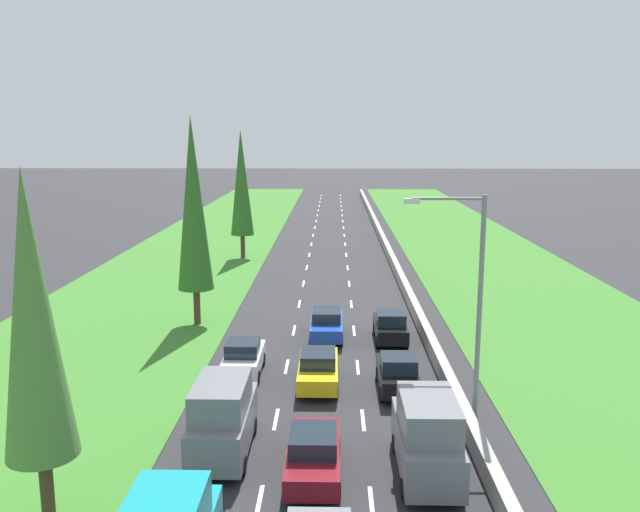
% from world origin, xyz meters
% --- Properties ---
extents(ground_plane, '(300.00, 300.00, 0.00)m').
position_xyz_m(ground_plane, '(0.00, 60.00, 0.00)').
color(ground_plane, '#28282B').
rests_on(ground_plane, ground).
extents(grass_verge_left, '(14.00, 140.00, 0.04)m').
position_xyz_m(grass_verge_left, '(-12.65, 60.00, 0.02)').
color(grass_verge_left, '#387528').
rests_on(grass_verge_left, ground).
extents(grass_verge_right, '(14.00, 140.00, 0.04)m').
position_xyz_m(grass_verge_right, '(14.35, 60.00, 0.02)').
color(grass_verge_right, '#387528').
rests_on(grass_verge_right, ground).
extents(median_barrier, '(0.44, 120.00, 0.85)m').
position_xyz_m(median_barrier, '(5.70, 60.00, 0.42)').
color(median_barrier, '#9E9B93').
rests_on(median_barrier, ground).
extents(lane_markings, '(3.64, 116.00, 0.01)m').
position_xyz_m(lane_markings, '(0.00, 60.00, 0.01)').
color(lane_markings, white).
rests_on(lane_markings, ground).
extents(grey_van_left_lane, '(1.96, 4.90, 2.82)m').
position_xyz_m(grey_van_left_lane, '(-3.37, 18.13, 1.40)').
color(grey_van_left_lane, slate).
rests_on(grey_van_left_lane, ground).
extents(maroon_sedan_centre_lane, '(1.82, 4.50, 1.64)m').
position_xyz_m(maroon_sedan_centre_lane, '(-0.11, 16.67, 0.81)').
color(maroon_sedan_centre_lane, maroon).
rests_on(maroon_sedan_centre_lane, ground).
extents(grey_van_right_lane, '(1.96, 4.90, 2.82)m').
position_xyz_m(grey_van_right_lane, '(3.68, 16.80, 1.40)').
color(grey_van_right_lane, slate).
rests_on(grey_van_right_lane, ground).
extents(yellow_sedan_centre_lane, '(1.82, 4.50, 1.64)m').
position_xyz_m(yellow_sedan_centre_lane, '(-0.13, 24.66, 0.81)').
color(yellow_sedan_centre_lane, yellow).
rests_on(yellow_sedan_centre_lane, ground).
extents(white_hatchback_left_lane, '(1.74, 3.90, 1.72)m').
position_xyz_m(white_hatchback_left_lane, '(-3.71, 25.92, 0.84)').
color(white_hatchback_left_lane, white).
rests_on(white_hatchback_left_lane, ground).
extents(blue_sedan_centre_lane, '(1.82, 4.50, 1.64)m').
position_xyz_m(blue_sedan_centre_lane, '(0.17, 31.72, 0.81)').
color(blue_sedan_centre_lane, '#1E47B7').
rests_on(blue_sedan_centre_lane, ground).
extents(black_hatchback_right_lane, '(1.74, 3.90, 1.72)m').
position_xyz_m(black_hatchback_right_lane, '(3.42, 24.02, 0.84)').
color(black_hatchback_right_lane, black).
rests_on(black_hatchback_right_lane, ground).
extents(black_hatchback_right_lane_fourth, '(1.74, 3.90, 1.72)m').
position_xyz_m(black_hatchback_right_lane_fourth, '(3.70, 31.10, 0.84)').
color(black_hatchback_right_lane_fourth, black).
rests_on(black_hatchback_right_lane_fourth, ground).
extents(poplar_tree_nearest, '(2.06, 2.06, 10.48)m').
position_xyz_m(poplar_tree_nearest, '(-7.81, 13.79, 6.29)').
color(poplar_tree_nearest, '#4C3823').
rests_on(poplar_tree_nearest, ground).
extents(poplar_tree_second, '(2.11, 2.11, 12.38)m').
position_xyz_m(poplar_tree_second, '(-7.65, 34.18, 7.24)').
color(poplar_tree_second, '#4C3823').
rests_on(poplar_tree_second, ground).
extents(poplar_tree_third, '(2.09, 2.09, 11.71)m').
position_xyz_m(poplar_tree_third, '(-7.78, 55.15, 6.91)').
color(poplar_tree_third, '#4C3823').
rests_on(poplar_tree_third, ground).
extents(street_light_mast, '(3.20, 0.28, 9.00)m').
position_xyz_m(street_light_mast, '(6.00, 21.65, 5.23)').
color(street_light_mast, gray).
rests_on(street_light_mast, ground).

